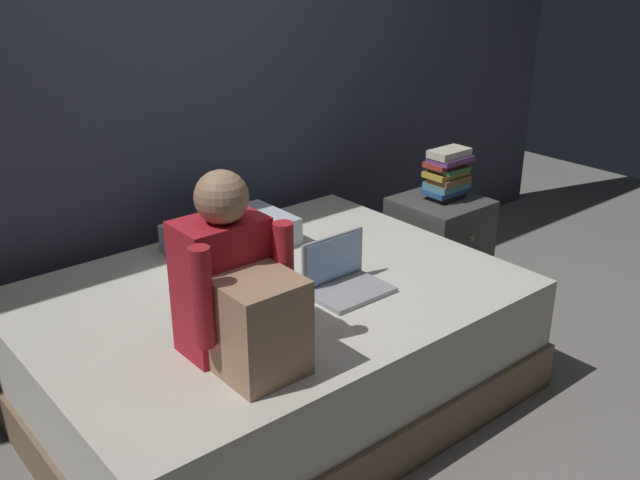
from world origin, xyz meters
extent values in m
plane|color=gray|center=(0.00, 0.00, 0.00)|extent=(8.00, 8.00, 0.00)
cube|color=#383D4C|center=(0.00, 1.20, 1.35)|extent=(5.60, 0.10, 2.70)
cube|color=#7A6047|center=(-0.20, 0.30, 0.10)|extent=(2.00, 1.50, 0.21)
cube|color=beige|center=(-0.20, 0.30, 0.36)|extent=(1.96, 1.46, 0.31)
cube|color=#474442|center=(1.10, 0.50, 0.28)|extent=(0.44, 0.44, 0.56)
sphere|color=gray|center=(1.10, 0.28, 0.40)|extent=(0.04, 0.04, 0.04)
cube|color=#B21E28|center=(-0.58, 0.03, 0.76)|extent=(0.30, 0.20, 0.48)
sphere|color=#A87C5E|center=(-0.58, 0.00, 1.08)|extent=(0.18, 0.18, 0.18)
cube|color=#A87C5E|center=(-0.58, -0.19, 0.69)|extent=(0.26, 0.24, 0.34)
cylinder|color=#B21E28|center=(-0.74, -0.11, 0.82)|extent=(0.07, 0.07, 0.34)
cylinder|color=#B21E28|center=(-0.42, -0.11, 0.82)|extent=(0.07, 0.07, 0.34)
cube|color=#9EA0A5|center=(0.03, 0.04, 0.53)|extent=(0.32, 0.22, 0.02)
cube|color=#9EA0A5|center=(0.03, 0.15, 0.64)|extent=(0.32, 0.01, 0.20)
cube|color=#8CB2EA|center=(0.03, 0.15, 0.64)|extent=(0.29, 0.00, 0.18)
cube|color=silver|center=(-0.08, 0.75, 0.58)|extent=(0.56, 0.36, 0.13)
cube|color=black|center=(1.13, 0.50, 0.57)|extent=(0.18, 0.13, 0.03)
cube|color=#284C84|center=(1.12, 0.51, 0.60)|extent=(0.21, 0.16, 0.03)
cube|color=teal|center=(1.14, 0.50, 0.63)|extent=(0.22, 0.16, 0.04)
cube|color=brown|center=(1.13, 0.49, 0.67)|extent=(0.20, 0.14, 0.03)
cube|color=gold|center=(1.13, 0.51, 0.70)|extent=(0.22, 0.15, 0.03)
cube|color=#387042|center=(1.14, 0.49, 0.73)|extent=(0.18, 0.15, 0.02)
cube|color=#9E2D28|center=(1.13, 0.51, 0.75)|extent=(0.22, 0.14, 0.03)
cube|color=#703D84|center=(1.14, 0.49, 0.78)|extent=(0.22, 0.15, 0.03)
cube|color=beige|center=(1.13, 0.49, 0.81)|extent=(0.22, 0.13, 0.04)
camera|label=1|loc=(-1.74, -1.88, 1.84)|focal=40.19mm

